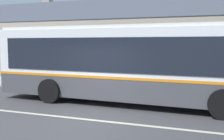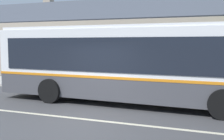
{
  "view_description": "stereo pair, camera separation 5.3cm",
  "coord_description": "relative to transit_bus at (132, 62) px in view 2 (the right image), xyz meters",
  "views": [
    {
      "loc": [
        4.15,
        -8.0,
        2.46
      ],
      "look_at": [
        0.15,
        2.6,
        1.37
      ],
      "focal_mm": 45.0,
      "sensor_mm": 36.0,
      "label": 1
    },
    {
      "loc": [
        4.2,
        -7.98,
        2.46
      ],
      "look_at": [
        0.15,
        2.6,
        1.37
      ],
      "focal_mm": 45.0,
      "sensor_mm": 36.0,
      "label": 2
    }
  ],
  "objects": [
    {
      "name": "transit_bus",
      "position": [
        0.0,
        0.0,
        0.0
      ],
      "size": [
        11.54,
        3.02,
        3.14
      ],
      "color": "#47474C",
      "rests_on": "ground"
    },
    {
      "name": "ground_plane",
      "position": [
        -0.91,
        -2.9,
        -1.69
      ],
      "size": [
        300.0,
        300.0,
        0.0
      ],
      "primitive_type": "plane",
      "color": "#424244"
    },
    {
      "name": "lane_divider_stripe",
      "position": [
        -0.91,
        -2.9,
        -1.68
      ],
      "size": [
        60.0,
        0.16,
        0.01
      ],
      "primitive_type": "cube",
      "color": "beige",
      "rests_on": "ground"
    },
    {
      "name": "community_building",
      "position": [
        -3.62,
        10.0,
        0.41
      ],
      "size": [
        27.74,
        8.44,
        6.97
      ],
      "color": "tan",
      "rests_on": "ground"
    },
    {
      "name": "bench_down_street",
      "position": [
        -1.28,
        3.08,
        -1.11
      ],
      "size": [
        1.8,
        0.51,
        0.94
      ],
      "color": "brown",
      "rests_on": "sidewalk_far"
    },
    {
      "name": "bench_by_building",
      "position": [
        -5.97,
        2.53,
        -1.12
      ],
      "size": [
        1.6,
        0.51,
        0.94
      ],
      "color": "brown",
      "rests_on": "sidewalk_far"
    },
    {
      "name": "sidewalk_far",
      "position": [
        -0.91,
        3.1,
        -1.61
      ],
      "size": [
        60.0,
        3.0,
        0.15
      ],
      "primitive_type": "cube",
      "color": "#ADAAA3",
      "rests_on": "ground"
    }
  ]
}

